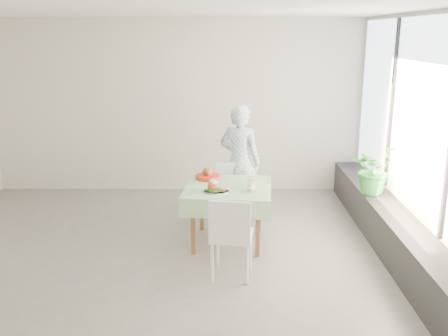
{
  "coord_description": "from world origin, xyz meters",
  "views": [
    {
      "loc": [
        0.81,
        -5.57,
        2.56
      ],
      "look_at": [
        0.77,
        0.32,
        0.96
      ],
      "focal_mm": 40.0,
      "sensor_mm": 36.0,
      "label": 1
    }
  ],
  "objects_px": {
    "chair_near": "(232,252)",
    "main_dish": "(215,188)",
    "potted_plant": "(373,169)",
    "diner": "(240,162)",
    "juice_cup_orange": "(251,182)",
    "chair_far": "(229,206)",
    "cafe_table": "(228,208)"
  },
  "relations": [
    {
      "from": "cafe_table",
      "to": "chair_near",
      "type": "height_order",
      "value": "chair_near"
    },
    {
      "from": "cafe_table",
      "to": "juice_cup_orange",
      "type": "relative_size",
      "value": 4.54
    },
    {
      "from": "chair_far",
      "to": "main_dish",
      "type": "bearing_deg",
      "value": -100.71
    },
    {
      "from": "juice_cup_orange",
      "to": "diner",
      "type": "bearing_deg",
      "value": 97.24
    },
    {
      "from": "diner",
      "to": "potted_plant",
      "type": "distance_m",
      "value": 1.8
    },
    {
      "from": "main_dish",
      "to": "chair_near",
      "type": "bearing_deg",
      "value": -73.68
    },
    {
      "from": "diner",
      "to": "potted_plant",
      "type": "relative_size",
      "value": 2.47
    },
    {
      "from": "chair_far",
      "to": "juice_cup_orange",
      "type": "height_order",
      "value": "juice_cup_orange"
    },
    {
      "from": "cafe_table",
      "to": "main_dish",
      "type": "xyz_separation_m",
      "value": [
        -0.16,
        -0.23,
        0.33
      ]
    },
    {
      "from": "chair_far",
      "to": "juice_cup_orange",
      "type": "relative_size",
      "value": 3.32
    },
    {
      "from": "cafe_table",
      "to": "potted_plant",
      "type": "height_order",
      "value": "potted_plant"
    },
    {
      "from": "cafe_table",
      "to": "juice_cup_orange",
      "type": "height_order",
      "value": "juice_cup_orange"
    },
    {
      "from": "chair_near",
      "to": "main_dish",
      "type": "xyz_separation_m",
      "value": [
        -0.19,
        0.66,
        0.51
      ]
    },
    {
      "from": "chair_near",
      "to": "main_dish",
      "type": "bearing_deg",
      "value": 106.32
    },
    {
      "from": "diner",
      "to": "potted_plant",
      "type": "height_order",
      "value": "diner"
    },
    {
      "from": "chair_near",
      "to": "juice_cup_orange",
      "type": "relative_size",
      "value": 3.69
    },
    {
      "from": "chair_near",
      "to": "diner",
      "type": "bearing_deg",
      "value": 85.78
    },
    {
      "from": "main_dish",
      "to": "potted_plant",
      "type": "bearing_deg",
      "value": 19.46
    },
    {
      "from": "potted_plant",
      "to": "diner",
      "type": "bearing_deg",
      "value": 166.72
    },
    {
      "from": "potted_plant",
      "to": "main_dish",
      "type": "bearing_deg",
      "value": -160.54
    },
    {
      "from": "juice_cup_orange",
      "to": "cafe_table",
      "type": "bearing_deg",
      "value": -178.25
    },
    {
      "from": "juice_cup_orange",
      "to": "potted_plant",
      "type": "height_order",
      "value": "potted_plant"
    },
    {
      "from": "diner",
      "to": "potted_plant",
      "type": "xyz_separation_m",
      "value": [
        1.75,
        -0.41,
        0.01
      ]
    },
    {
      "from": "diner",
      "to": "main_dish",
      "type": "bearing_deg",
      "value": 98.13
    },
    {
      "from": "chair_far",
      "to": "potted_plant",
      "type": "distance_m",
      "value": 2.0
    },
    {
      "from": "chair_far",
      "to": "main_dish",
      "type": "height_order",
      "value": "main_dish"
    },
    {
      "from": "diner",
      "to": "juice_cup_orange",
      "type": "height_order",
      "value": "diner"
    },
    {
      "from": "cafe_table",
      "to": "chair_near",
      "type": "relative_size",
      "value": 1.23
    },
    {
      "from": "main_dish",
      "to": "juice_cup_orange",
      "type": "xyz_separation_m",
      "value": [
        0.44,
        0.24,
        0.01
      ]
    },
    {
      "from": "chair_near",
      "to": "main_dish",
      "type": "height_order",
      "value": "chair_near"
    },
    {
      "from": "chair_near",
      "to": "juice_cup_orange",
      "type": "distance_m",
      "value": 1.07
    },
    {
      "from": "chair_near",
      "to": "potted_plant",
      "type": "xyz_separation_m",
      "value": [
        1.88,
        1.39,
        0.55
      ]
    }
  ]
}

